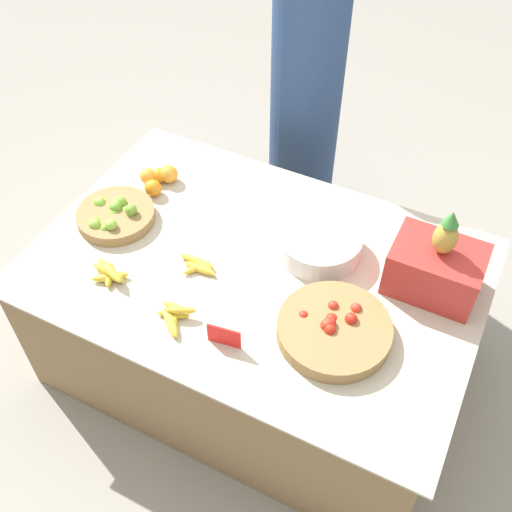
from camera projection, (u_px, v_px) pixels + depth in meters
ground_plane at (256, 358)px, 2.83m from camera, size 12.00×12.00×0.00m
market_table at (256, 315)px, 2.59m from camera, size 1.74×1.17×0.66m
lime_bowl at (115, 215)px, 2.50m from camera, size 0.33×0.33×0.09m
tomato_basket at (334, 329)px, 2.10m from camera, size 0.41×0.41×0.09m
orange_pile at (158, 178)px, 2.65m from camera, size 0.15×0.18×0.08m
metal_bowl at (320, 243)px, 2.36m from camera, size 0.33×0.33×0.10m
price_sign at (224, 336)px, 2.06m from camera, size 0.12×0.02×0.09m
produce_crate at (436, 267)px, 2.19m from camera, size 0.33×0.24×0.39m
banana_bunch_middle_left at (174, 316)px, 2.15m from camera, size 0.14×0.15×0.05m
banana_bunch_front_right at (109, 273)px, 2.28m from camera, size 0.16×0.12×0.06m
banana_bunch_middle_right at (199, 265)px, 2.33m from camera, size 0.18×0.11×0.03m
vendor_person at (306, 100)px, 2.95m from camera, size 0.35×0.35×1.66m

